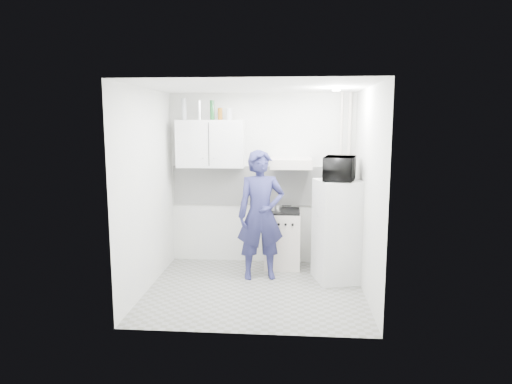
{
  "coord_description": "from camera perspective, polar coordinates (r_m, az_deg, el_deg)",
  "views": [
    {
      "loc": [
        0.46,
        -5.67,
        2.19
      ],
      "look_at": [
        -0.01,
        0.3,
        1.25
      ],
      "focal_mm": 32.0,
      "sensor_mm": 36.0,
      "label": 1
    }
  ],
  "objects": [
    {
      "name": "fridge",
      "position": [
        6.36,
        10.2,
        -4.79
      ],
      "size": [
        0.71,
        0.71,
        1.4
      ],
      "primitive_type": "cube",
      "rotation": [
        0.0,
        0.0,
        0.26
      ],
      "color": "white",
      "rests_on": "floor"
    },
    {
      "name": "wall_right",
      "position": [
        5.82,
        13.76,
        -0.14
      ],
      "size": [
        0.0,
        2.6,
        2.6
      ],
      "primitive_type": "plane",
      "rotation": [
        1.57,
        0.0,
        -1.57
      ],
      "color": "silver",
      "rests_on": "floor"
    },
    {
      "name": "stove",
      "position": [
        6.91,
        3.31,
        -5.95
      ],
      "size": [
        0.52,
        0.52,
        0.84
      ],
      "primitive_type": "cube",
      "color": "beige",
      "rests_on": "floor"
    },
    {
      "name": "backsplash",
      "position": [
        7.0,
        0.71,
        0.78
      ],
      "size": [
        2.74,
        0.03,
        0.6
      ],
      "primitive_type": "cube",
      "color": "white",
      "rests_on": "wall_back"
    },
    {
      "name": "bottle_a",
      "position": [
        6.94,
        -9.0,
        10.18
      ],
      "size": [
        0.07,
        0.07,
        0.31
      ],
      "primitive_type": "cylinder",
      "color": "#B2B7BC",
      "rests_on": "upper_cabinet"
    },
    {
      "name": "canister_a",
      "position": [
        6.83,
        -4.5,
        9.71
      ],
      "size": [
        0.07,
        0.07,
        0.18
      ],
      "primitive_type": "cylinder",
      "color": "brown",
      "rests_on": "upper_cabinet"
    },
    {
      "name": "canister_b",
      "position": [
        6.82,
        -3.38,
        9.69
      ],
      "size": [
        0.09,
        0.09,
        0.17
      ],
      "primitive_type": "cylinder",
      "color": "#B2B7BC",
      "rests_on": "upper_cabinet"
    },
    {
      "name": "wall_left",
      "position": [
        6.04,
        -13.47,
        0.19
      ],
      "size": [
        0.0,
        2.6,
        2.6
      ],
      "primitive_type": "plane",
      "rotation": [
        1.57,
        0.0,
        1.57
      ],
      "color": "silver",
      "rests_on": "floor"
    },
    {
      "name": "bottle_d",
      "position": [
        6.86,
        -5.5,
        10.16
      ],
      "size": [
        0.06,
        0.06,
        0.29
      ],
      "primitive_type": "cylinder",
      "color": "#144C1E",
      "rests_on": "upper_cabinet"
    },
    {
      "name": "ceiling",
      "position": [
        5.71,
        -0.12,
        13.03
      ],
      "size": [
        2.8,
        2.8,
        0.0
      ],
      "primitive_type": "plane",
      "color": "white",
      "rests_on": "wall_back"
    },
    {
      "name": "person",
      "position": [
        6.31,
        0.6,
        -2.9
      ],
      "size": [
        0.73,
        0.55,
        1.8
      ],
      "primitive_type": "imported",
      "rotation": [
        0.0,
        0.0,
        0.2
      ],
      "color": "navy",
      "rests_on": "floor"
    },
    {
      "name": "pipe_a",
      "position": [
        6.95,
        11.43,
        1.38
      ],
      "size": [
        0.05,
        0.05,
        2.6
      ],
      "primitive_type": "cylinder",
      "color": "beige",
      "rests_on": "floor"
    },
    {
      "name": "stove_top",
      "position": [
        6.81,
        3.35,
        -2.4
      ],
      "size": [
        0.5,
        0.5,
        0.03
      ],
      "primitive_type": "cube",
      "color": "black",
      "rests_on": "stove"
    },
    {
      "name": "bottle_c",
      "position": [
        6.89,
        -7.13,
        10.1
      ],
      "size": [
        0.07,
        0.07,
        0.28
      ],
      "primitive_type": "cylinder",
      "color": "silver",
      "rests_on": "upper_cabinet"
    },
    {
      "name": "ceiling_spot_fixture",
      "position": [
        5.91,
        9.99,
        12.47
      ],
      "size": [
        0.1,
        0.1,
        0.02
      ],
      "primitive_type": "cylinder",
      "color": "white",
      "rests_on": "ceiling"
    },
    {
      "name": "floor",
      "position": [
        6.1,
        -0.11,
        -12.13
      ],
      "size": [
        2.8,
        2.8,
        0.0
      ],
      "primitive_type": "plane",
      "color": "gray",
      "rests_on": "ground"
    },
    {
      "name": "saucepan",
      "position": [
        6.78,
        2.59,
        -1.94
      ],
      "size": [
        0.16,
        0.16,
        0.09
      ],
      "primitive_type": "cylinder",
      "color": "silver",
      "rests_on": "stove_top"
    },
    {
      "name": "range_hood",
      "position": [
        6.7,
        4.43,
        3.58
      ],
      "size": [
        0.6,
        0.5,
        0.14
      ],
      "primitive_type": "cube",
      "color": "beige",
      "rests_on": "wall_back"
    },
    {
      "name": "microwave",
      "position": [
        6.22,
        10.42,
        2.92
      ],
      "size": [
        0.64,
        0.5,
        0.32
      ],
      "primitive_type": "imported",
      "rotation": [
        0.0,
        0.0,
        1.38
      ],
      "color": "black",
      "rests_on": "fridge"
    },
    {
      "name": "upper_cabinet",
      "position": [
        6.87,
        -5.66,
        6.03
      ],
      "size": [
        1.0,
        0.35,
        0.7
      ],
      "primitive_type": "cube",
      "color": "white",
      "rests_on": "wall_back"
    },
    {
      "name": "pipe_b",
      "position": [
        6.94,
        10.45,
        1.4
      ],
      "size": [
        0.04,
        0.04,
        2.6
      ],
      "primitive_type": "cylinder",
      "color": "beige",
      "rests_on": "floor"
    },
    {
      "name": "wall_back",
      "position": [
        7.0,
        0.72,
        1.6
      ],
      "size": [
        2.8,
        0.0,
        2.8
      ],
      "primitive_type": "plane",
      "rotation": [
        1.57,
        0.0,
        0.0
      ],
      "color": "silver",
      "rests_on": "floor"
    }
  ]
}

